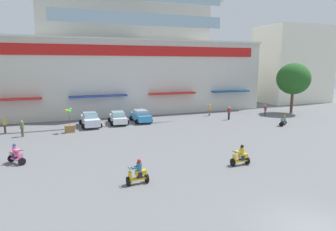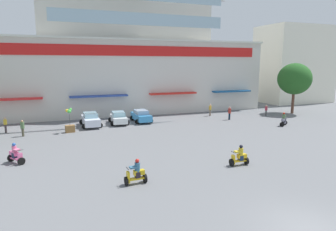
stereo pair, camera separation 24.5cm
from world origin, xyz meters
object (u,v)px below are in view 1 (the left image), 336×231
at_px(plaza_tree_1, 293,79).
at_px(pedestrian_1, 5,124).
at_px(parked_car_0, 90,120).
at_px(parked_car_2, 141,116).
at_px(pedestrian_3, 210,109).
at_px(pedestrian_2, 229,112).
at_px(pedestrian_4, 22,127).
at_px(scooter_rider_3, 283,120).
at_px(parked_car_1, 118,118).
at_px(scooter_rider_2, 138,174).
at_px(balloon_vendor_cart, 70,124).
at_px(scooter_rider_1, 241,157).
at_px(scooter_rider_0, 16,155).
at_px(pedestrian_0, 265,110).

bearing_deg(plaza_tree_1, pedestrian_1, 179.30).
distance_m(parked_car_0, parked_car_2, 6.11).
bearing_deg(pedestrian_3, pedestrian_2, -74.54).
bearing_deg(pedestrian_4, parked_car_2, 14.11).
bearing_deg(parked_car_2, pedestrian_2, -13.21).
height_order(scooter_rider_3, pedestrian_3, pedestrian_3).
xyz_separation_m(plaza_tree_1, parked_car_1, (-24.82, 1.14, -4.18)).
xyz_separation_m(parked_car_1, parked_car_2, (2.83, 0.23, 0.02)).
distance_m(parked_car_1, pedestrian_4, 10.43).
xyz_separation_m(scooter_rider_2, pedestrian_2, (16.20, 15.92, 0.32)).
distance_m(parked_car_2, pedestrian_2, 11.17).
relative_size(plaza_tree_1, pedestrian_2, 4.26).
bearing_deg(scooter_rider_2, pedestrian_1, 117.90).
relative_size(parked_car_1, pedestrian_2, 2.42).
height_order(pedestrian_2, balloon_vendor_cart, balloon_vendor_cart).
height_order(pedestrian_1, pedestrian_4, pedestrian_4).
bearing_deg(pedestrian_3, scooter_rider_1, -112.41).
bearing_deg(balloon_vendor_cart, pedestrian_1, 161.57).
relative_size(parked_car_0, parked_car_1, 1.08).
bearing_deg(parked_car_0, balloon_vendor_cart, -133.93).
distance_m(scooter_rider_2, pedestrian_2, 22.72).
height_order(parked_car_1, scooter_rider_0, scooter_rider_0).
relative_size(plaza_tree_1, pedestrian_0, 4.59).
relative_size(parked_car_2, scooter_rider_3, 2.62).
height_order(parked_car_0, scooter_rider_2, parked_car_0).
relative_size(parked_car_2, pedestrian_4, 2.54).
bearing_deg(parked_car_1, scooter_rider_1, -73.83).
bearing_deg(pedestrian_4, pedestrian_0, 2.38).
height_order(plaza_tree_1, pedestrian_0, plaza_tree_1).
relative_size(pedestrian_1, pedestrian_4, 1.00).
xyz_separation_m(pedestrian_3, balloon_vendor_cart, (-18.35, -3.83, -0.01)).
relative_size(parked_car_0, balloon_vendor_cart, 1.71).
xyz_separation_m(plaza_tree_1, scooter_rider_2, (-27.32, -17.10, -4.29)).
height_order(parked_car_0, balloon_vendor_cart, balloon_vendor_cart).
bearing_deg(pedestrian_4, balloon_vendor_cart, 3.01).
relative_size(scooter_rider_2, pedestrian_3, 0.95).
height_order(parked_car_0, pedestrian_3, pedestrian_3).
distance_m(scooter_rider_3, pedestrian_2, 6.62).
bearing_deg(scooter_rider_2, pedestrian_3, 51.67).
relative_size(parked_car_1, scooter_rider_2, 2.66).
xyz_separation_m(plaza_tree_1, balloon_vendor_cart, (-30.41, -1.62, -4.00)).
bearing_deg(balloon_vendor_cart, scooter_rider_3, -12.12).
distance_m(plaza_tree_1, parked_car_2, 22.42).
bearing_deg(pedestrian_0, parked_car_1, 174.93).
bearing_deg(pedestrian_2, parked_car_1, 170.38).
distance_m(parked_car_1, scooter_rider_1, 18.27).
bearing_deg(pedestrian_4, parked_car_0, 21.52).
height_order(scooter_rider_2, scooter_rider_3, scooter_rider_3).
height_order(parked_car_0, pedestrian_4, pedestrian_4).
xyz_separation_m(parked_car_0, pedestrian_2, (16.96, -1.99, 0.16)).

